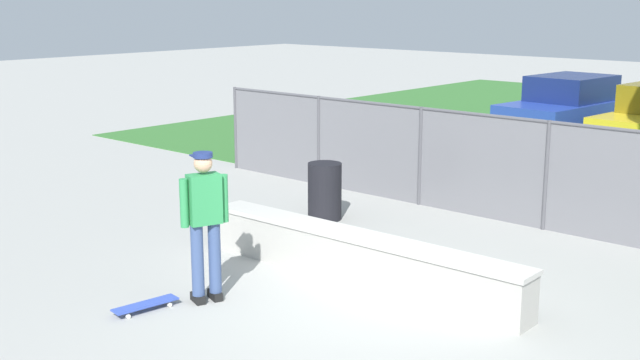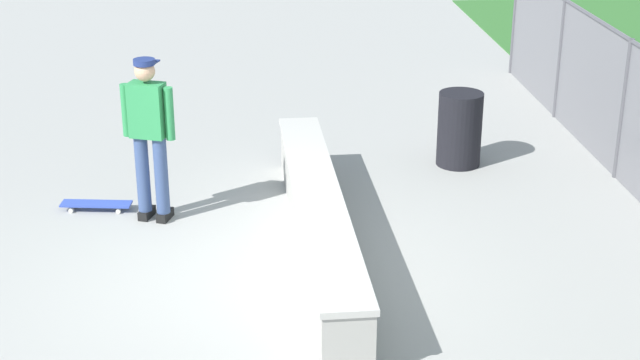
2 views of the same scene
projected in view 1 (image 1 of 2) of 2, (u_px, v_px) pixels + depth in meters
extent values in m
plane|color=#9E9E99|center=(364.00, 310.00, 9.50)|extent=(80.00, 80.00, 0.00)
cube|color=#A8A59E|center=(358.00, 260.00, 10.41)|extent=(4.82, 0.53, 0.59)
cube|color=beige|center=(358.00, 236.00, 10.34)|extent=(4.86, 0.57, 0.06)
cube|color=black|center=(198.00, 298.00, 9.76)|extent=(0.28, 0.19, 0.10)
cube|color=black|center=(215.00, 295.00, 9.86)|extent=(0.28, 0.19, 0.10)
cylinder|color=#384C7A|center=(197.00, 260.00, 9.63)|extent=(0.15, 0.15, 0.88)
cylinder|color=#384C7A|center=(215.00, 257.00, 9.73)|extent=(0.15, 0.15, 0.88)
cube|color=#2D8C4C|center=(204.00, 199.00, 9.51)|extent=(0.33, 0.43, 0.60)
cylinder|color=#2D8C4C|center=(184.00, 203.00, 9.40)|extent=(0.10, 0.10, 0.58)
cylinder|color=#2D8C4C|center=(224.00, 198.00, 9.64)|extent=(0.10, 0.10, 0.58)
sphere|color=tan|center=(203.00, 163.00, 9.42)|extent=(0.22, 0.22, 0.22)
cylinder|color=navy|center=(203.00, 155.00, 9.40)|extent=(0.23, 0.23, 0.06)
cube|color=navy|center=(199.00, 155.00, 9.51)|extent=(0.18, 0.23, 0.02)
cube|color=#334CB2|center=(145.00, 304.00, 9.48)|extent=(0.30, 0.82, 0.02)
cube|color=#B2B2B7|center=(166.00, 300.00, 9.66)|extent=(0.15, 0.08, 0.02)
cube|color=#B2B2B7|center=(125.00, 311.00, 9.31)|extent=(0.15, 0.08, 0.02)
cylinder|color=silver|center=(170.00, 305.00, 9.60)|extent=(0.04, 0.06, 0.05)
cylinder|color=silver|center=(162.00, 301.00, 9.73)|extent=(0.04, 0.06, 0.05)
cylinder|color=silver|center=(128.00, 316.00, 9.26)|extent=(0.04, 0.06, 0.05)
cylinder|color=silver|center=(121.00, 312.00, 9.38)|extent=(0.04, 0.06, 0.05)
cylinder|color=#4C4C51|center=(236.00, 128.00, 17.28)|extent=(0.07, 0.07, 1.75)
cylinder|color=#4C4C51|center=(319.00, 141.00, 15.74)|extent=(0.07, 0.07, 1.75)
cylinder|color=#4C4C51|center=(420.00, 156.00, 14.19)|extent=(0.07, 0.07, 1.75)
cylinder|color=#4C4C51|center=(546.00, 176.00, 12.64)|extent=(0.07, 0.07, 1.75)
cylinder|color=#4C4C51|center=(550.00, 122.00, 12.46)|extent=(14.33, 0.05, 0.05)
cube|color=slate|center=(546.00, 176.00, 12.64)|extent=(14.33, 0.01, 1.75)
cube|color=#233D9E|center=(567.00, 115.00, 20.71)|extent=(2.16, 4.34, 0.70)
cube|color=navy|center=(572.00, 88.00, 20.66)|extent=(1.78, 2.23, 0.64)
cylinder|color=black|center=(571.00, 138.00, 19.28)|extent=(0.28, 0.66, 0.64)
cylinder|color=black|center=(507.00, 129.00, 20.55)|extent=(0.28, 0.66, 0.64)
cylinder|color=black|center=(623.00, 127.00, 21.02)|extent=(0.28, 0.66, 0.64)
cylinder|color=black|center=(561.00, 119.00, 22.30)|extent=(0.28, 0.66, 0.64)
cylinder|color=black|center=(599.00, 144.00, 18.49)|extent=(0.28, 0.66, 0.64)
cylinder|color=black|center=(325.00, 191.00, 13.33)|extent=(0.56, 0.56, 0.95)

